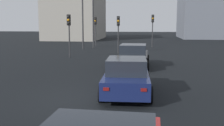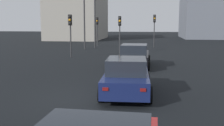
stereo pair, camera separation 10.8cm
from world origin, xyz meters
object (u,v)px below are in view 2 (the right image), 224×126
traffic_light_near_right (97,25)px  traffic_light_far_right (120,27)px  traffic_light_far_left (154,24)px  street_lamp_far (95,6)px  car_navy_left_second (127,77)px  street_lamp_kerbside (84,3)px  car_black_left_lead (134,56)px  traffic_light_near_left (70,27)px

traffic_light_near_right → traffic_light_far_right: size_ratio=1.02×
traffic_light_far_left → street_lamp_far: 7.34m
traffic_light_far_right → car_navy_left_second: bearing=1.8°
traffic_light_near_right → street_lamp_kerbside: size_ratio=0.42×
traffic_light_far_right → street_lamp_kerbside: (3.84, 4.28, 2.46)m
car_navy_left_second → traffic_light_far_left: bearing=-6.2°
car_black_left_lead → traffic_light_near_right: size_ratio=1.25×
traffic_light_far_left → traffic_light_near_left: bearing=-40.3°
traffic_light_far_left → street_lamp_far: (-1.76, 6.83, 2.02)m
traffic_light_far_left → street_lamp_kerbside: size_ratio=0.45×
car_black_left_lead → traffic_light_far_right: (7.65, 1.75, 1.82)m
traffic_light_far_left → traffic_light_far_right: (-7.25, 3.39, -0.24)m
car_black_left_lead → street_lamp_far: (13.14, 5.18, 4.08)m
car_black_left_lead → traffic_light_far_left: traffic_light_far_left is taller
traffic_light_near_left → car_navy_left_second: bearing=29.0°
car_black_left_lead → traffic_light_near_right: 16.84m
car_navy_left_second → traffic_light_far_right: 14.89m
car_navy_left_second → street_lamp_kerbside: street_lamp_kerbside is taller
traffic_light_far_left → street_lamp_kerbside: (-3.41, 7.67, 2.22)m
traffic_light_far_left → street_lamp_far: street_lamp_far is taller
street_lamp_far → street_lamp_kerbside: bearing=153.0°
car_navy_left_second → street_lamp_kerbside: 19.94m
car_navy_left_second → street_lamp_far: bearing=12.5°
traffic_light_near_right → car_navy_left_second: bearing=17.2°
traffic_light_near_left → traffic_light_far_right: (3.43, -3.79, -0.04)m
traffic_light_near_right → traffic_light_far_left: traffic_light_far_left is taller
car_navy_left_second → traffic_light_near_left: 12.69m
traffic_light_far_right → street_lamp_kerbside: street_lamp_kerbside is taller
traffic_light_near_right → street_lamp_far: bearing=8.7°
traffic_light_far_left → street_lamp_far: bearing=-82.0°
car_navy_left_second → street_lamp_kerbside: size_ratio=0.49×
traffic_light_near_left → street_lamp_kerbside: (7.27, 0.48, 2.42)m
car_navy_left_second → traffic_light_near_left: (11.24, 5.57, 1.87)m
car_black_left_lead → street_lamp_far: 14.71m
traffic_light_near_left → traffic_light_far_right: 5.12m
street_lamp_far → traffic_light_near_right: bearing=4.9°
traffic_light_near_left → street_lamp_kerbside: 7.67m
traffic_light_near_right → traffic_light_far_right: bearing=28.0°
street_lamp_far → traffic_light_far_left: bearing=-75.6°
traffic_light_near_right → traffic_light_far_right: traffic_light_near_right is taller
car_black_left_lead → street_lamp_far: bearing=22.3°
street_lamp_kerbside → traffic_light_far_right: bearing=-131.9°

